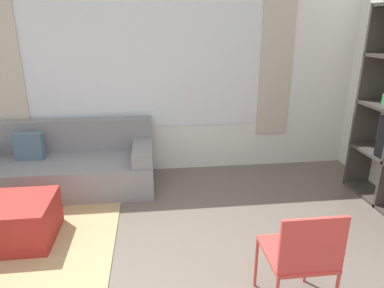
{
  "coord_description": "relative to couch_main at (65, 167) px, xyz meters",
  "views": [
    {
      "loc": [
        0.06,
        -1.52,
        1.98
      ],
      "look_at": [
        0.44,
        1.69,
        0.85
      ],
      "focal_mm": 32.0,
      "sensor_mm": 36.0,
      "label": 1
    }
  ],
  "objects": [
    {
      "name": "wall_back",
      "position": [
        1.06,
        0.49,
        1.07
      ],
      "size": [
        6.97,
        0.11,
        2.7
      ],
      "color": "white",
      "rests_on": "ground_plane"
    },
    {
      "name": "folding_chair",
      "position": [
        2.09,
        -2.31,
        0.23
      ],
      "size": [
        0.44,
        0.46,
        0.86
      ],
      "rotation": [
        0.0,
        0.0,
        3.14
      ],
      "color": "#CC3D38",
      "rests_on": "ground_plane"
    },
    {
      "name": "ottoman",
      "position": [
        -0.18,
        -1.14,
        -0.08
      ],
      "size": [
        0.64,
        0.64,
        0.42
      ],
      "color": "#A82823",
      "rests_on": "ground_plane"
    },
    {
      "name": "couch_main",
      "position": [
        0.0,
        0.0,
        0.0
      ],
      "size": [
        2.19,
        0.9,
        0.82
      ],
      "color": "gray",
      "rests_on": "ground_plane"
    }
  ]
}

